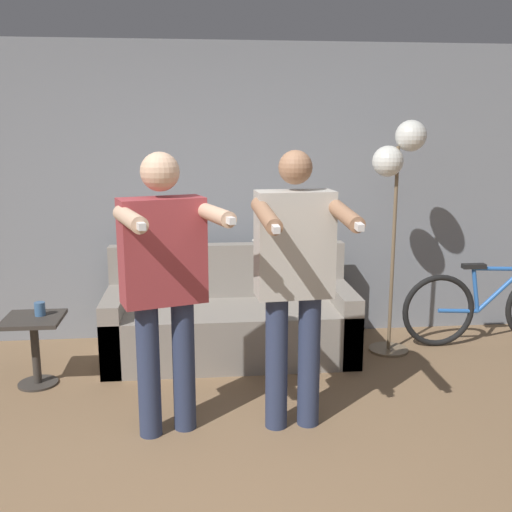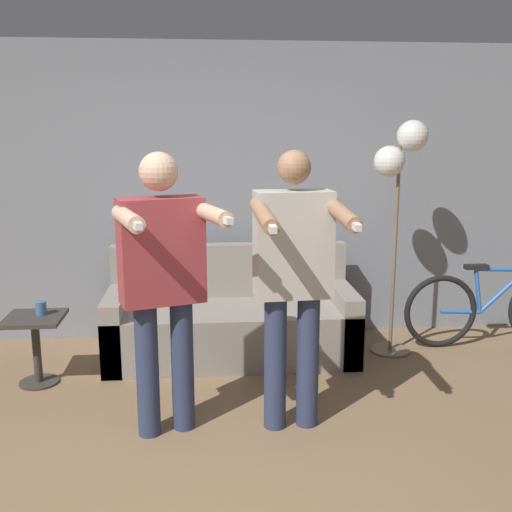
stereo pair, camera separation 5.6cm
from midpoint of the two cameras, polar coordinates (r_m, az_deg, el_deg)
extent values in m
plane|color=#846647|center=(3.26, -6.00, -23.02)|extent=(16.00, 16.00, 0.00)
cube|color=gray|center=(5.35, -6.26, 5.88)|extent=(10.00, 0.05, 2.60)
cube|color=gray|center=(5.00, -2.74, -7.24)|extent=(2.02, 0.82, 0.44)
cube|color=gray|center=(5.20, -2.99, -1.34)|extent=(2.02, 0.14, 0.46)
cube|color=gray|center=(5.02, -13.49, -6.65)|extent=(0.16, 0.82, 0.58)
cube|color=gray|center=(5.11, 7.80, -6.09)|extent=(0.16, 0.82, 0.58)
cylinder|color=#2D3856|center=(3.78, -10.61, -10.70)|extent=(0.14, 0.14, 0.84)
cylinder|color=#2D3856|center=(3.83, -7.31, -10.28)|extent=(0.14, 0.14, 0.84)
cube|color=#9E383D|center=(3.58, -9.33, 0.48)|extent=(0.54, 0.36, 0.63)
sphere|color=#D8AD8C|center=(3.52, -9.59, 7.92)|extent=(0.23, 0.23, 0.23)
cylinder|color=#D8AD8C|center=(3.25, -12.42, 3.49)|extent=(0.24, 0.50, 0.09)
cube|color=white|center=(3.01, -11.51, 2.86)|extent=(0.07, 0.13, 0.04)
cylinder|color=#D8AD8C|center=(3.37, -4.57, 4.03)|extent=(0.24, 0.50, 0.09)
cube|color=white|center=(3.14, -3.10, 3.45)|extent=(0.07, 0.13, 0.04)
cylinder|color=#2D3856|center=(3.81, 1.54, -10.13)|extent=(0.14, 0.14, 0.86)
cylinder|color=#2D3856|center=(3.85, 4.64, -9.91)|extent=(0.14, 0.14, 0.86)
cube|color=#B7B2A8|center=(3.62, 3.23, 1.12)|extent=(0.48, 0.25, 0.65)
sphere|color=#9E7051|center=(3.56, 3.32, 8.43)|extent=(0.20, 0.20, 0.20)
cylinder|color=#9E7051|center=(3.30, 0.47, 3.91)|extent=(0.12, 0.51, 0.15)
cube|color=white|center=(3.06, 1.28, 2.73)|extent=(0.04, 0.13, 0.05)
cylinder|color=#9E7051|center=(3.40, 7.85, 4.05)|extent=(0.12, 0.51, 0.15)
cube|color=white|center=(3.17, 9.16, 2.91)|extent=(0.04, 0.13, 0.05)
ellipsoid|color=silver|center=(5.18, 2.22, 2.16)|extent=(0.33, 0.13, 0.17)
sphere|color=silver|center=(5.19, 3.75, 2.79)|extent=(0.11, 0.11, 0.11)
ellipsoid|color=silver|center=(5.19, 0.30, 1.51)|extent=(0.18, 0.04, 0.04)
cone|color=silver|center=(5.16, 3.57, 3.22)|extent=(0.03, 0.03, 0.03)
cone|color=silver|center=(5.20, 3.50, 3.28)|extent=(0.03, 0.03, 0.03)
cylinder|color=#756047|center=(5.32, 12.19, -8.70)|extent=(0.33, 0.33, 0.02)
cylinder|color=#756047|center=(5.08, 12.62, 0.37)|extent=(0.03, 0.03, 1.73)
sphere|color=white|center=(5.01, 14.23, 11.04)|extent=(0.25, 0.25, 0.25)
sphere|color=white|center=(4.96, 12.13, 8.82)|extent=(0.25, 0.25, 0.25)
cylinder|color=#38332D|center=(4.85, -20.35, -11.29)|extent=(0.29, 0.29, 0.02)
cylinder|color=#38332D|center=(4.77, -20.56, -8.66)|extent=(0.06, 0.06, 0.49)
cube|color=#38332D|center=(4.69, -20.80, -5.66)|extent=(0.41, 0.41, 0.03)
cylinder|color=#3D6693|center=(4.69, -20.21, -4.75)|extent=(0.08, 0.08, 0.10)
torus|color=black|center=(5.44, 16.70, -5.01)|extent=(0.64, 0.05, 0.64)
cylinder|color=blue|center=(5.62, 21.98, -3.04)|extent=(0.41, 0.04, 0.40)
cylinder|color=blue|center=(5.52, 19.91, -3.06)|extent=(0.10, 0.04, 0.39)
cylinder|color=blue|center=(5.56, 21.84, -1.13)|extent=(0.45, 0.04, 0.05)
cylinder|color=blue|center=(5.51, 18.41, -4.99)|extent=(0.36, 0.04, 0.05)
cube|color=black|center=(5.46, 19.76, -0.91)|extent=(0.20, 0.07, 0.04)
camera|label=1|loc=(0.03, -90.38, -0.08)|focal=42.00mm
camera|label=2|loc=(0.03, 89.62, 0.08)|focal=42.00mm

